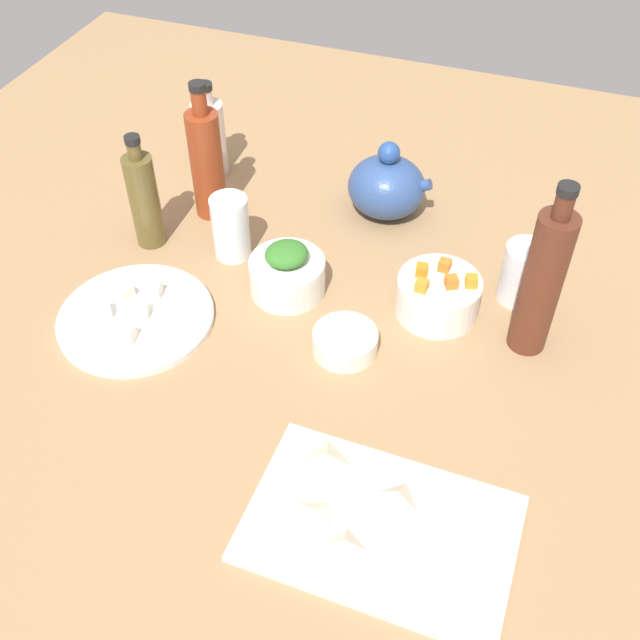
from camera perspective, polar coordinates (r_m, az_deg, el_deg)
tabletop at (r=116.00cm, az=0.00°, el=-2.27°), size 190.00×190.00×3.00cm
cutting_board at (r=95.90cm, az=4.57°, el=-15.43°), size 33.00×21.71×1.00cm
plate_tofu at (r=121.35cm, az=-13.76°, el=0.16°), size 24.36×24.36×1.20cm
bowl_greens at (r=121.48cm, az=-2.49°, el=3.35°), size 12.21×12.21×6.11cm
bowl_carrots at (r=119.08cm, az=8.91°, el=1.80°), size 13.08×13.08×6.41cm
bowl_small_side at (r=112.83cm, az=1.92°, el=-1.63°), size 9.81×9.81×3.46cm
teapot at (r=136.91cm, az=4.92°, el=10.09°), size 15.57×13.08×14.51cm
bottle_0 at (r=135.16cm, az=-8.58°, el=11.75°), size 5.75×5.75×25.42cm
bottle_1 at (r=148.32cm, az=-8.35°, el=13.64°), size 6.06×6.06×18.29cm
bottle_2 at (r=110.74cm, az=16.47°, el=2.79°), size 5.71×5.71×28.81cm
bottle_3 at (r=130.96cm, az=-13.17°, el=8.91°), size 5.03×5.03×20.92cm
drinking_glass_0 at (r=122.94cm, az=15.08°, el=3.43°), size 6.79×6.79×10.25cm
drinking_glass_1 at (r=127.80cm, az=-6.77°, el=6.99°), size 6.35×6.35×11.28cm
carrot_cube_0 at (r=114.37cm, az=7.70°, el=2.59°), size 1.94×1.94×1.80cm
carrot_cube_1 at (r=115.68cm, az=9.92°, el=2.86°), size 2.45×2.45×1.80cm
carrot_cube_2 at (r=118.43cm, az=9.41°, el=4.11°), size 1.93×1.93×1.80cm
carrot_cube_3 at (r=117.04cm, az=7.71°, el=3.77°), size 2.01×2.01×1.80cm
carrot_cube_4 at (r=116.37cm, az=11.39°, el=2.90°), size 2.19×2.19×1.80cm
chopped_greens_mound at (r=118.48cm, az=-2.55°, el=5.01°), size 9.49×9.53×3.09cm
tofu_cube_0 at (r=121.40cm, az=-16.06°, el=0.72°), size 3.10×3.10×2.20cm
tofu_cube_1 at (r=119.94cm, az=-13.40°, el=0.73°), size 2.91×2.91×2.20cm
tofu_cube_2 at (r=116.65cm, az=-14.39°, el=-1.06°), size 2.50×2.50×2.20cm
tofu_cube_3 at (r=123.64cm, az=-14.54°, el=2.07°), size 2.72×2.72×2.20cm
tofu_cube_4 at (r=123.05cm, az=-12.41°, el=2.31°), size 2.63×2.63×2.20cm
dumpling_0 at (r=96.15cm, az=5.82°, el=-13.19°), size 5.17×5.37×2.69cm
dumpling_1 at (r=98.86cm, az=0.49°, el=-10.49°), size 6.09×6.63×2.48cm
dumpling_2 at (r=94.79cm, az=-0.46°, el=-14.46°), size 6.20×6.14×2.15cm
dumpling_3 at (r=92.76cm, az=1.95°, el=-16.64°), size 4.92×4.97×2.23cm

